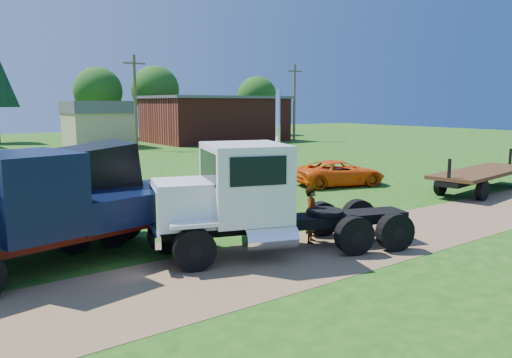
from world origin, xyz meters
TOP-DOWN VIEW (x-y plane):
  - ground at (0.00, 0.00)m, footprint 140.00×140.00m
  - dirt_track at (0.00, 0.00)m, footprint 120.00×4.20m
  - white_semi_tractor at (-4.83, 1.21)m, footprint 8.26×4.97m
  - black_dump_truck at (-10.20, 5.32)m, footprint 7.52×2.50m
  - navy_truck at (-9.83, 3.27)m, footprint 7.60×3.82m
  - orange_pickup at (6.44, 8.40)m, footprint 5.44×3.65m
  - flatbed_trailer at (10.91, 2.76)m, footprint 7.92×3.29m
  - spectator_a at (-2.52, 0.94)m, footprint 0.80×0.76m
  - spectator_b at (-5.68, 9.67)m, footprint 0.90×0.77m
  - brick_building at (18.00, 40.00)m, footprint 15.40×10.40m
  - tan_shed at (4.00, 40.00)m, footprint 6.20×5.40m
  - utility_poles at (6.00, 35.00)m, footprint 42.20×0.28m
  - tree_row at (-1.97, 49.96)m, footprint 58.28×14.30m

SIDE VIEW (x-z plane):
  - ground at x=0.00m, z-range 0.00..0.00m
  - dirt_track at x=0.00m, z-range 0.00..0.01m
  - orange_pickup at x=6.44m, z-range 0.00..1.38m
  - spectator_b at x=-5.68m, z-range 0.00..1.61m
  - flatbed_trailer at x=10.91m, z-range -0.14..1.83m
  - spectator_a at x=-2.52m, z-range 0.00..1.84m
  - navy_truck at x=-9.83m, z-range 0.04..3.26m
  - white_semi_tractor at x=-4.83m, z-range -0.78..4.13m
  - black_dump_truck at x=-10.20m, z-range 0.16..3.40m
  - tan_shed at x=4.00m, z-range 0.07..4.77m
  - brick_building at x=18.00m, z-range 0.01..5.31m
  - utility_poles at x=6.00m, z-range 0.21..9.21m
  - tree_row at x=-1.97m, z-range 0.81..12.41m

